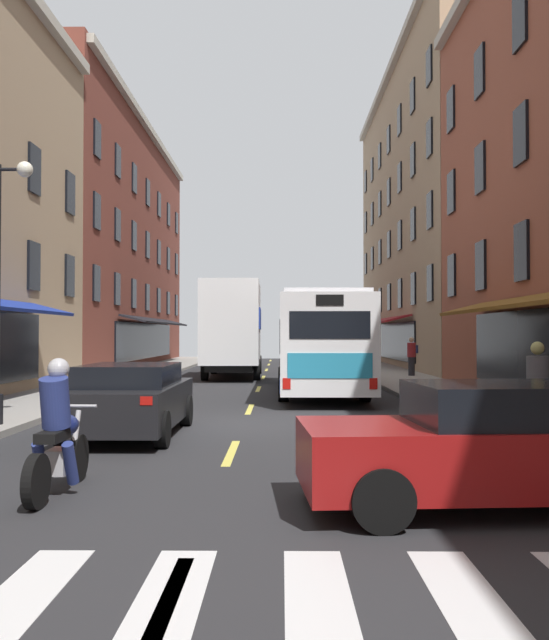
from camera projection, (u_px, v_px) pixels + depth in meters
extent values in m
cube|color=#28282B|center=(243.00, 427.00, 14.72)|extent=(34.80, 80.00, 0.10)
cube|color=#DBCC4C|center=(162.00, 615.00, 4.72)|extent=(0.14, 2.40, 0.01)
cube|color=#DBCC4C|center=(231.00, 452.00, 11.22)|extent=(0.14, 2.40, 0.01)
cube|color=#DBCC4C|center=(250.00, 409.00, 17.72)|extent=(0.14, 2.40, 0.01)
cube|color=#DBCC4C|center=(258.00, 389.00, 24.22)|extent=(0.14, 2.40, 0.01)
cube|color=#DBCC4C|center=(263.00, 377.00, 30.72)|extent=(0.14, 2.40, 0.01)
cube|color=#DBCC4C|center=(267.00, 370.00, 37.22)|extent=(0.14, 2.40, 0.01)
cube|color=#DBCC4C|center=(269.00, 365.00, 43.71)|extent=(0.14, 2.40, 0.01)
cube|color=#DBCC4C|center=(270.00, 361.00, 50.21)|extent=(0.14, 2.40, 0.01)
cube|color=silver|center=(4.00, 614.00, 4.74)|extent=(0.50, 2.80, 0.01)
cube|color=silver|center=(162.00, 615.00, 4.72)|extent=(0.50, 2.80, 0.01)
cube|color=silver|center=(321.00, 616.00, 4.71)|extent=(0.50, 2.80, 0.01)
cube|color=silver|center=(480.00, 616.00, 4.70)|extent=(0.50, 2.80, 0.01)
cube|color=gray|center=(517.00, 422.00, 14.66)|extent=(3.00, 80.00, 0.14)
cube|color=black|center=(34.00, 266.00, 22.50)|extent=(0.10, 1.00, 1.60)
cube|color=black|center=(70.00, 276.00, 26.31)|extent=(0.10, 1.00, 1.60)
cube|color=black|center=(34.00, 170.00, 22.57)|extent=(0.10, 1.00, 1.60)
cube|color=black|center=(70.00, 193.00, 26.38)|extent=(0.10, 1.00, 1.60)
cube|color=brown|center=(82.00, 245.00, 41.66)|extent=(8.00, 26.57, 14.81)
cube|color=#B2AD9E|center=(149.00, 130.00, 41.76)|extent=(0.44, 26.07, 0.40)
cube|color=black|center=(147.00, 341.00, 41.49)|extent=(0.10, 16.00, 2.10)
cube|color=black|center=(159.00, 321.00, 41.51)|extent=(1.38, 14.93, 0.44)
cube|color=black|center=(96.00, 283.00, 30.12)|extent=(0.10, 1.00, 1.60)
cube|color=black|center=(117.00, 289.00, 33.93)|extent=(0.10, 1.00, 1.60)
cube|color=black|center=(134.00, 294.00, 37.74)|extent=(0.10, 1.00, 1.60)
cube|color=black|center=(147.00, 297.00, 41.55)|extent=(0.10, 1.00, 1.60)
cube|color=black|center=(159.00, 300.00, 45.36)|extent=(0.10, 1.00, 1.60)
cube|color=black|center=(168.00, 303.00, 49.16)|extent=(0.10, 1.00, 1.60)
cube|color=black|center=(176.00, 305.00, 52.97)|extent=(0.10, 1.00, 1.60)
cube|color=black|center=(97.00, 211.00, 30.19)|extent=(0.10, 1.00, 1.60)
cube|color=black|center=(118.00, 225.00, 34.00)|extent=(0.10, 1.00, 1.60)
cube|color=black|center=(134.00, 236.00, 37.80)|extent=(0.10, 1.00, 1.60)
cube|color=black|center=(148.00, 245.00, 41.61)|extent=(0.10, 1.00, 1.60)
cube|color=black|center=(159.00, 252.00, 45.42)|extent=(0.10, 1.00, 1.60)
cube|color=black|center=(168.00, 259.00, 49.23)|extent=(0.10, 1.00, 1.60)
cube|color=black|center=(176.00, 264.00, 53.04)|extent=(0.10, 1.00, 1.60)
cube|color=black|center=(97.00, 139.00, 30.25)|extent=(0.10, 1.00, 1.60)
cube|color=black|center=(118.00, 161.00, 34.06)|extent=(0.10, 1.00, 1.60)
cube|color=black|center=(134.00, 179.00, 37.87)|extent=(0.10, 1.00, 1.60)
cube|color=black|center=(148.00, 193.00, 41.68)|extent=(0.10, 1.00, 1.60)
cube|color=black|center=(159.00, 205.00, 45.49)|extent=(0.10, 1.00, 1.60)
cube|color=black|center=(168.00, 215.00, 49.30)|extent=(0.10, 1.00, 1.60)
cube|color=black|center=(177.00, 223.00, 53.11)|extent=(0.10, 1.00, 1.60)
cube|color=black|center=(522.00, 251.00, 18.54)|extent=(0.10, 1.00, 1.60)
cube|color=black|center=(481.00, 266.00, 22.35)|extent=(0.10, 1.00, 1.60)
cube|color=black|center=(452.00, 276.00, 26.16)|extent=(0.10, 1.00, 1.60)
cube|color=black|center=(521.00, 135.00, 18.61)|extent=(0.10, 1.00, 1.60)
cube|color=black|center=(480.00, 168.00, 22.42)|extent=(0.10, 1.00, 1.60)
cube|color=black|center=(451.00, 193.00, 26.22)|extent=(0.10, 1.00, 1.60)
cube|color=black|center=(520.00, 18.00, 18.67)|extent=(0.10, 1.00, 1.60)
cube|color=black|center=(480.00, 72.00, 22.48)|extent=(0.10, 1.00, 1.60)
cube|color=black|center=(451.00, 110.00, 26.29)|extent=(0.10, 1.00, 1.60)
cube|color=#9E8466|center=(455.00, 218.00, 41.45)|extent=(8.00, 26.57, 17.98)
cube|color=#B2AD9E|center=(387.00, 78.00, 41.67)|extent=(0.44, 26.07, 0.40)
cube|color=black|center=(389.00, 341.00, 41.34)|extent=(0.10, 16.00, 2.10)
cube|color=maroon|center=(378.00, 321.00, 41.37)|extent=(1.38, 14.93, 0.44)
cube|color=black|center=(430.00, 283.00, 29.97)|extent=(0.10, 1.00, 1.60)
cube|color=black|center=(413.00, 289.00, 33.77)|extent=(0.10, 1.00, 1.60)
cube|color=black|center=(400.00, 293.00, 37.58)|extent=(0.10, 1.00, 1.60)
cube|color=black|center=(389.00, 297.00, 41.39)|extent=(0.10, 1.00, 1.60)
cube|color=black|center=(380.00, 300.00, 45.20)|extent=(0.10, 1.00, 1.60)
cube|color=black|center=(372.00, 303.00, 49.01)|extent=(0.10, 1.00, 1.60)
cube|color=black|center=(366.00, 305.00, 52.82)|extent=(0.10, 1.00, 1.60)
cube|color=black|center=(430.00, 211.00, 30.03)|extent=(0.10, 1.00, 1.60)
cube|color=black|center=(413.00, 224.00, 33.84)|extent=(0.10, 1.00, 1.60)
cube|color=black|center=(400.00, 236.00, 37.65)|extent=(0.10, 1.00, 1.60)
cube|color=black|center=(389.00, 245.00, 41.46)|extent=(0.10, 1.00, 1.60)
cube|color=black|center=(380.00, 252.00, 45.27)|extent=(0.10, 1.00, 1.60)
cube|color=black|center=(372.00, 258.00, 49.07)|extent=(0.10, 1.00, 1.60)
cube|color=black|center=(366.00, 264.00, 52.88)|extent=(0.10, 1.00, 1.60)
cube|color=black|center=(429.00, 138.00, 30.10)|extent=(0.10, 1.00, 1.60)
cube|color=black|center=(413.00, 160.00, 33.91)|extent=(0.10, 1.00, 1.60)
cube|color=black|center=(400.00, 178.00, 37.72)|extent=(0.10, 1.00, 1.60)
cube|color=black|center=(389.00, 192.00, 41.52)|extent=(0.10, 1.00, 1.60)
cube|color=black|center=(380.00, 204.00, 45.33)|extent=(0.10, 1.00, 1.60)
cube|color=black|center=(372.00, 214.00, 49.14)|extent=(0.10, 1.00, 1.60)
cube|color=black|center=(366.00, 223.00, 52.95)|extent=(0.10, 1.00, 1.60)
cube|color=black|center=(429.00, 66.00, 30.17)|extent=(0.10, 1.00, 1.60)
cube|color=black|center=(413.00, 96.00, 33.97)|extent=(0.10, 1.00, 1.60)
cube|color=black|center=(399.00, 120.00, 37.78)|extent=(0.10, 1.00, 1.60)
cube|color=black|center=(389.00, 140.00, 41.59)|extent=(0.10, 1.00, 1.60)
cube|color=black|center=(380.00, 156.00, 45.40)|extent=(0.10, 1.00, 1.60)
cube|color=black|center=(372.00, 170.00, 49.21)|extent=(0.10, 1.00, 1.60)
cube|color=black|center=(366.00, 182.00, 53.02)|extent=(0.10, 1.00, 1.60)
cube|color=white|center=(318.00, 342.00, 22.90)|extent=(2.58, 11.34, 2.68)
cube|color=silver|center=(318.00, 300.00, 22.93)|extent=(2.38, 10.14, 0.16)
cube|color=black|center=(318.00, 336.00, 23.21)|extent=(2.61, 8.94, 0.96)
cube|color=#193899|center=(318.00, 374.00, 22.88)|extent=(2.61, 10.94, 0.36)
cube|color=black|center=(312.00, 336.00, 28.53)|extent=(2.25, 0.13, 1.10)
cube|color=black|center=(330.00, 325.00, 17.29)|extent=(2.05, 0.13, 0.70)
cube|color=teal|center=(330.00, 366.00, 17.26)|extent=(2.15, 0.11, 0.64)
cube|color=black|center=(330.00, 300.00, 17.29)|extent=(0.70, 0.10, 0.28)
cube|color=red|center=(287.00, 384.00, 17.25)|extent=(0.20, 0.08, 0.28)
cube|color=red|center=(373.00, 384.00, 17.23)|extent=(0.20, 0.08, 0.28)
cylinder|color=black|center=(283.00, 371.00, 26.56)|extent=(0.30, 1.00, 1.00)
cylinder|color=black|center=(344.00, 371.00, 26.53)|extent=(0.30, 1.00, 1.00)
cylinder|color=black|center=(283.00, 384.00, 19.73)|extent=(0.30, 1.00, 1.00)
cylinder|color=black|center=(365.00, 384.00, 19.70)|extent=(0.30, 1.00, 1.00)
cube|color=black|center=(236.00, 342.00, 33.71)|extent=(2.34, 2.53, 2.40)
cube|color=black|center=(238.00, 325.00, 34.94)|extent=(2.00, 0.13, 0.80)
cube|color=white|center=(232.00, 323.00, 29.70)|extent=(2.50, 5.62, 3.48)
cube|color=navy|center=(260.00, 319.00, 29.72)|extent=(0.12, 3.35, 0.90)
cube|color=black|center=(233.00, 365.00, 30.91)|extent=(2.03, 7.69, 0.24)
cylinder|color=black|center=(214.00, 365.00, 33.48)|extent=(0.30, 0.90, 0.90)
cylinder|color=black|center=(259.00, 365.00, 33.50)|extent=(0.30, 0.90, 0.90)
cylinder|color=black|center=(205.00, 370.00, 28.82)|extent=(0.30, 0.90, 0.90)
cylinder|color=black|center=(257.00, 370.00, 28.83)|extent=(0.30, 0.90, 0.90)
cube|color=black|center=(132.00, 404.00, 13.11)|extent=(1.80, 4.28, 0.74)
cube|color=black|center=(130.00, 376.00, 12.95)|extent=(1.63, 2.31, 0.43)
cube|color=red|center=(58.00, 401.00, 11.01)|extent=(0.20, 0.06, 0.14)
cube|color=red|center=(147.00, 401.00, 10.99)|extent=(0.20, 0.06, 0.14)
cylinder|color=black|center=(107.00, 410.00, 14.55)|extent=(0.22, 0.64, 0.64)
cylinder|color=black|center=(186.00, 411.00, 14.53)|extent=(0.22, 0.64, 0.64)
cylinder|color=black|center=(64.00, 429.00, 11.68)|extent=(0.22, 0.64, 0.64)
cylinder|color=black|center=(162.00, 429.00, 11.66)|extent=(0.22, 0.64, 0.64)
cube|color=silver|center=(243.00, 358.00, 39.97)|extent=(1.87, 4.28, 0.66)
cube|color=black|center=(243.00, 349.00, 39.81)|extent=(1.70, 2.31, 0.45)
cube|color=red|center=(227.00, 355.00, 37.87)|extent=(0.20, 0.06, 0.14)
cube|color=red|center=(254.00, 355.00, 37.85)|extent=(0.20, 0.06, 0.14)
cylinder|color=black|center=(230.00, 361.00, 41.41)|extent=(0.22, 0.64, 0.64)
cylinder|color=black|center=(259.00, 361.00, 41.39)|extent=(0.22, 0.64, 0.64)
cylinder|color=black|center=(226.00, 363.00, 38.54)|extent=(0.22, 0.64, 0.64)
cylinder|color=black|center=(257.00, 363.00, 38.51)|extent=(0.22, 0.64, 0.64)
cube|color=maroon|center=(512.00, 455.00, 7.62)|extent=(4.82, 2.08, 0.71)
cube|color=black|center=(528.00, 405.00, 7.65)|extent=(2.65, 1.77, 0.48)
cylinder|color=black|center=(382.00, 500.00, 6.69)|extent=(0.65, 0.26, 0.64)
cylinder|color=black|center=(353.00, 467.00, 8.34)|extent=(0.65, 0.26, 0.64)
cylinder|color=black|center=(78.00, 458.00, 9.03)|extent=(0.11, 0.62, 0.62)
cylinder|color=black|center=(36.00, 482.00, 7.58)|extent=(0.13, 0.62, 0.62)
cylinder|color=#B2B2B7|center=(75.00, 437.00, 8.92)|extent=(0.08, 0.33, 0.68)
ellipsoid|color=navy|center=(64.00, 426.00, 8.50)|extent=(0.33, 0.57, 0.28)
cube|color=black|center=(53.00, 436.00, 8.10)|extent=(0.27, 0.57, 0.12)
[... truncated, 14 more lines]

